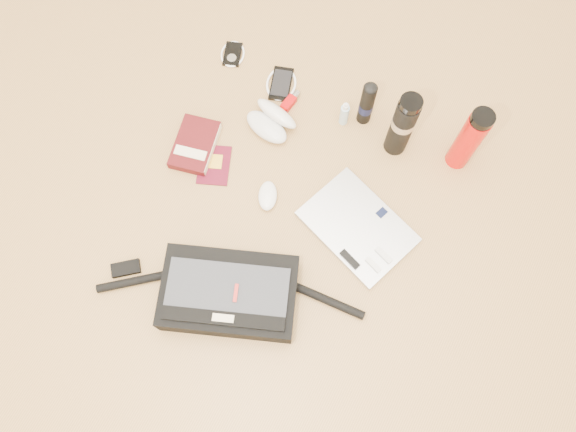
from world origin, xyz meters
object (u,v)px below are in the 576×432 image
Objects in this scene: laptop at (358,227)px; thermos_red at (469,140)px; messenger_bag at (228,294)px; thermos_black at (402,125)px; book at (195,145)px.

thermos_red reaches higher than laptop.
thermos_black is at bearing 49.68° from messenger_bag.
thermos_black is at bearing -166.22° from thermos_red.
messenger_bag is 0.74m from thermos_black.
thermos_black reaches higher than laptop.
thermos_black is at bearing 112.46° from laptop.
messenger_bag is 0.45m from laptop.
messenger_bag is at bearing -103.55° from laptop.
book is 0.87m from thermos_red.
messenger_bag is at bearing -60.66° from book.
messenger_bag is 0.52m from book.
thermos_red is (0.43, 0.74, 0.09)m from messenger_bag.
laptop is 1.39× the size of thermos_black.
thermos_black reaches higher than book.
book is (-0.59, 0.01, 0.01)m from laptop.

